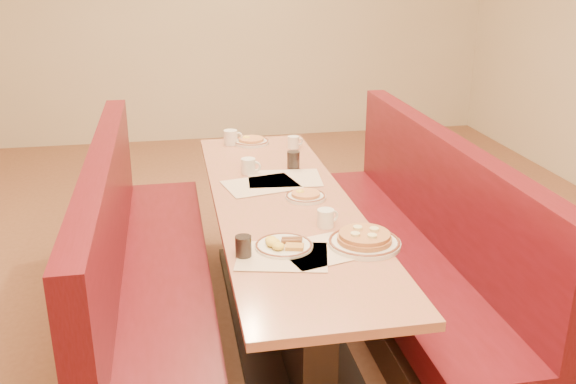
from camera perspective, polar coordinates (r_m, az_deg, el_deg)
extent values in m
plane|color=#9E6647|center=(3.65, -0.41, -11.84)|extent=(8.00, 8.00, 0.00)
cube|color=beige|center=(7.09, -6.46, 15.81)|extent=(6.00, 0.04, 2.80)
cube|color=black|center=(3.64, -0.41, -11.44)|extent=(0.55, 1.88, 0.06)
cube|color=black|center=(3.48, -0.43, -6.88)|extent=(0.15, 1.75, 0.71)
cube|color=#BF6658|center=(3.32, -0.44, -1.12)|extent=(0.70, 2.50, 0.04)
cube|color=#4C3326|center=(3.56, -11.38, -11.32)|extent=(0.55, 2.50, 0.20)
cube|color=#5D101B|center=(3.43, -11.69, -7.48)|extent=(0.55, 2.50, 0.16)
cube|color=#5D101B|center=(3.29, -15.90, -1.81)|extent=(0.12, 2.50, 0.60)
cube|color=#4C3326|center=(3.76, 9.89, -9.36)|extent=(0.55, 2.50, 0.20)
cube|color=#5D101B|center=(3.64, 10.14, -5.66)|extent=(0.55, 2.50, 0.16)
cube|color=#5D101B|center=(3.57, 13.75, 0.18)|extent=(0.12, 2.50, 0.60)
cube|color=beige|center=(2.71, -0.51, -5.72)|extent=(0.43, 0.36, 0.00)
cube|color=beige|center=(2.78, 3.44, -5.08)|extent=(0.45, 0.38, 0.00)
cube|color=beige|center=(3.54, -2.38, 0.63)|extent=(0.45, 0.37, 0.00)
cube|color=beige|center=(3.64, -0.31, 1.22)|extent=(0.44, 0.34, 0.00)
cylinder|color=white|center=(2.83, 6.79, -4.55)|extent=(0.32, 0.32, 0.02)
torus|color=brown|center=(2.83, 6.80, -4.36)|extent=(0.31, 0.31, 0.01)
cylinder|color=#CC8849|center=(2.82, 6.81, -4.15)|extent=(0.24, 0.24, 0.02)
cylinder|color=#CC8849|center=(2.82, 6.83, -3.79)|extent=(0.22, 0.22, 0.02)
cylinder|color=beige|center=(2.84, 7.66, -3.29)|extent=(0.04, 0.04, 0.01)
cylinder|color=beige|center=(2.85, 6.21, -3.16)|extent=(0.04, 0.04, 0.01)
cylinder|color=beige|center=(2.78, 6.00, -3.74)|extent=(0.04, 0.04, 0.01)
cylinder|color=beige|center=(2.77, 7.49, -3.88)|extent=(0.04, 0.04, 0.01)
cylinder|color=white|center=(2.79, -0.37, -4.86)|extent=(0.25, 0.25, 0.02)
torus|color=brown|center=(2.79, -0.37, -4.71)|extent=(0.25, 0.25, 0.01)
ellipsoid|color=yellow|center=(2.77, -1.35, -4.50)|extent=(0.06, 0.06, 0.03)
ellipsoid|color=yellow|center=(2.74, -0.86, -4.85)|extent=(0.05, 0.05, 0.03)
ellipsoid|color=yellow|center=(2.80, -1.53, -4.24)|extent=(0.05, 0.05, 0.03)
cylinder|color=brown|center=(2.79, 0.31, -4.39)|extent=(0.09, 0.03, 0.02)
cylinder|color=brown|center=(2.82, 0.36, -4.16)|extent=(0.09, 0.03, 0.02)
cube|color=#DF9145|center=(2.75, 0.59, -4.90)|extent=(0.09, 0.07, 0.02)
cylinder|color=white|center=(3.35, 1.58, -0.44)|extent=(0.21, 0.21, 0.02)
torus|color=brown|center=(3.35, 1.58, -0.31)|extent=(0.21, 0.21, 0.01)
cylinder|color=#DA814C|center=(3.34, 1.58, -0.17)|extent=(0.15, 0.15, 0.02)
ellipsoid|color=yellow|center=(3.35, 1.08, 0.02)|extent=(0.04, 0.04, 0.02)
cylinder|color=white|center=(4.34, -3.29, 4.45)|extent=(0.24, 0.24, 0.02)
torus|color=brown|center=(4.34, -3.29, 4.56)|extent=(0.24, 0.24, 0.01)
cylinder|color=#DA814C|center=(4.34, -3.29, 4.69)|extent=(0.17, 0.17, 0.02)
ellipsoid|color=yellow|center=(4.35, -3.72, 4.84)|extent=(0.05, 0.05, 0.03)
cylinder|color=white|center=(3.00, 3.36, -2.33)|extent=(0.08, 0.08, 0.08)
torus|color=white|center=(3.02, 4.02, -2.17)|extent=(0.06, 0.03, 0.06)
cylinder|color=black|center=(2.98, 3.37, -1.68)|extent=(0.07, 0.07, 0.01)
cylinder|color=white|center=(3.73, -3.55, 2.32)|extent=(0.08, 0.08, 0.09)
torus|color=white|center=(3.72, -2.88, 2.29)|extent=(0.06, 0.04, 0.06)
cylinder|color=black|center=(3.72, -3.56, 2.89)|extent=(0.07, 0.07, 0.01)
cylinder|color=white|center=(4.22, 0.48, 4.45)|extent=(0.07, 0.07, 0.08)
torus|color=white|center=(4.24, 0.99, 4.50)|extent=(0.06, 0.02, 0.06)
cylinder|color=black|center=(4.21, 0.48, 4.90)|extent=(0.06, 0.06, 0.01)
cylinder|color=white|center=(4.32, -5.12, 4.85)|extent=(0.09, 0.09, 0.10)
torus|color=white|center=(4.33, -4.49, 4.91)|extent=(0.07, 0.02, 0.07)
cylinder|color=black|center=(4.31, -5.14, 5.39)|extent=(0.08, 0.08, 0.01)
cylinder|color=black|center=(2.70, -3.99, -4.89)|extent=(0.07, 0.07, 0.09)
cylinder|color=silver|center=(2.70, -3.99, -4.87)|extent=(0.07, 0.07, 0.10)
cylinder|color=black|center=(3.81, 0.48, 2.86)|extent=(0.07, 0.07, 0.10)
cylinder|color=silver|center=(3.81, 0.48, 2.87)|extent=(0.08, 0.08, 0.10)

